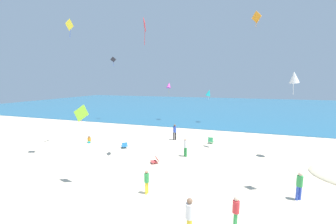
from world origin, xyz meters
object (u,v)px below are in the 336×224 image
person_1 (147,180)px  kite_orange (256,17)px  beach_chair_near_camera (155,160)px  kite_teal (209,93)px  beach_chair_mid_beach (211,141)px  kite_black (113,60)px  kite_yellow (70,25)px  person_0 (236,210)px  person_5 (185,146)px  kite_magenta (169,85)px  person_3 (189,215)px  person_7 (175,131)px  kite_red (144,25)px  kite_lime (81,114)px  person_6 (89,140)px  person_2 (299,184)px  kite_white (294,77)px  beach_chair_far_right (124,145)px

person_1 → kite_orange: size_ratio=1.02×
beach_chair_near_camera → kite_teal: size_ratio=0.49×
beach_chair_mid_beach → kite_black: size_ratio=0.42×
person_1 → kite_yellow: 16.91m
person_0 → person_1: (-4.91, 1.50, -0.05)m
person_5 → kite_teal: kite_teal is taller
kite_magenta → kite_black: 10.05m
kite_teal → kite_black: size_ratio=1.03×
person_3 → person_7: size_ratio=0.99×
beach_chair_mid_beach → beach_chair_near_camera: 7.77m
beach_chair_near_camera → person_3: bearing=82.3°
beach_chair_mid_beach → kite_black: kite_black is taller
beach_chair_near_camera → person_3: 8.51m
person_3 → kite_teal: size_ratio=1.06×
person_1 → person_5: 6.84m
kite_black → kite_magenta: bearing=16.3°
person_0 → person_5: bearing=132.5°
kite_magenta → kite_yellow: size_ratio=1.18×
person_7 → kite_teal: size_ratio=1.07×
kite_red → kite_lime: kite_red is taller
person_0 → kite_black: bearing=147.1°
beach_chair_near_camera → kite_yellow: 15.20m
person_3 → kite_black: kite_black is taller
person_7 → kite_black: size_ratio=1.11×
person_7 → kite_magenta: kite_magenta is taller
kite_teal → person_6: bearing=-124.3°
kite_red → kite_orange: (8.33, 4.99, 1.17)m
person_2 → kite_white: kite_white is taller
person_3 → kite_black: (-18.24, 23.52, 9.01)m
person_1 → kite_lime: size_ratio=0.75×
person_2 → kite_yellow: (-19.05, 4.82, 10.86)m
beach_chair_mid_beach → person_0: bearing=-163.7°
person_6 → kite_white: bearing=57.5°
person_2 → person_7: 13.85m
beach_chair_near_camera → kite_red: (-1.12, 0.79, 10.52)m
person_6 → kite_red: kite_red is taller
kite_orange → person_3: bearing=-102.2°
kite_black → kite_red: bearing=-50.6°
kite_black → person_5: bearing=-41.7°
beach_chair_far_right → person_0: (10.51, -8.75, 0.59)m
person_5 → kite_magenta: 18.63m
person_2 → beach_chair_mid_beach: bearing=-175.1°
person_7 → person_1: bearing=162.8°
kite_magenta → kite_yellow: (-4.59, -16.58, 5.92)m
person_0 → person_5: 9.36m
beach_chair_far_right → person_2: (13.72, -5.26, 0.66)m
beach_chair_mid_beach → kite_white: bearing=-106.4°
kite_white → kite_red: bearing=-162.2°
kite_red → person_3: bearing=-55.5°
kite_yellow → beach_chair_near_camera: bearing=-13.3°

